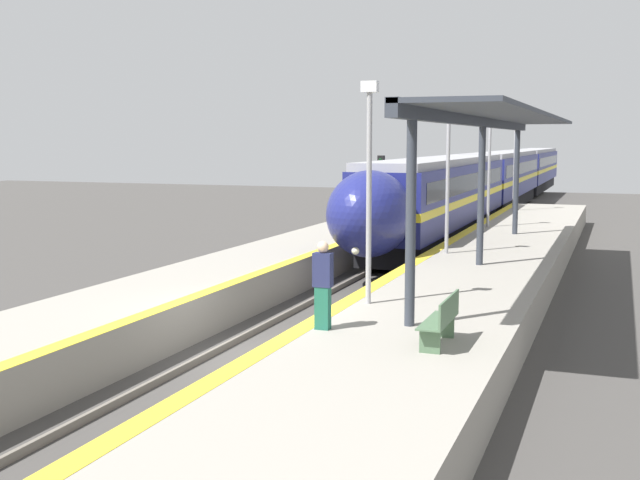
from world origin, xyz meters
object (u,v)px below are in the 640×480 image
Objects in this scene: platform_bench at (442,319)px; lamppost_farthest at (515,156)px; lamppost_near at (369,177)px; railway_signal at (381,192)px; lamppost_far at (489,159)px; train at (500,178)px; person_waiting at (323,284)px; lamppost_mid at (448,165)px.

lamppost_farthest is at bearing 94.62° from platform_bench.
platform_bench is 0.33× the size of lamppost_near.
lamppost_farthest reaches higher than railway_signal.
lamppost_farthest is at bearing 90.00° from lamppost_far.
railway_signal is at bearing 109.36° from platform_bench.
platform_bench is 20.45m from lamppost_far.
person_waiting is at bearing -86.82° from train.
railway_signal is at bearing -95.77° from train.
platform_bench is 12.09m from lamppost_mid.
lamppost_far is (4.36, 1.17, 1.39)m from railway_signal.
lamppost_farthest is at bearing 65.87° from railway_signal.
lamppost_far is at bearing -83.35° from train.
lamppost_mid reaches higher than person_waiting.
lamppost_far is (0.09, 19.76, 1.94)m from person_waiting.
person_waiting is 0.35× the size of lamppost_mid.
railway_signal reaches higher than person_waiting.
railway_signal is at bearing 105.30° from lamppost_near.
lamppost_near reaches higher than person_waiting.
train is 38.69× the size of platform_bench.
railway_signal is 4.72m from lamppost_far.
railway_signal reaches higher than platform_bench.
lamppost_mid is at bearing 90.00° from lamppost_near.
railway_signal is 0.82× the size of lamppost_near.
lamppost_far is 1.00× the size of lamppost_farthest.
lamppost_far reaches higher than platform_bench.
platform_bench is 0.40× the size of railway_signal.
platform_bench is at bearing -78.71° from lamppost_mid.
railway_signal is at bearing 120.58° from lamppost_mid.
train is 39.92m from platform_bench.
lamppost_mid reaches higher than railway_signal.
train is 15.32× the size of railway_signal.
platform_bench is 2.48m from person_waiting.
lamppost_mid reaches higher than platform_bench.
lamppost_near and lamppost_far have the same top height.
lamppost_near is at bearing -90.00° from lamppost_far.
railway_signal is 0.82× the size of lamppost_farthest.
train is 20.75m from railway_signal.
lamppost_far is (0.00, 17.09, 0.00)m from lamppost_near.
lamppost_mid is (0.09, 11.22, 1.94)m from person_waiting.
lamppost_farthest is at bearing -78.25° from train.
person_waiting is at bearing -90.19° from lamppost_farthest.
lamppost_near is at bearing 88.04° from person_waiting.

